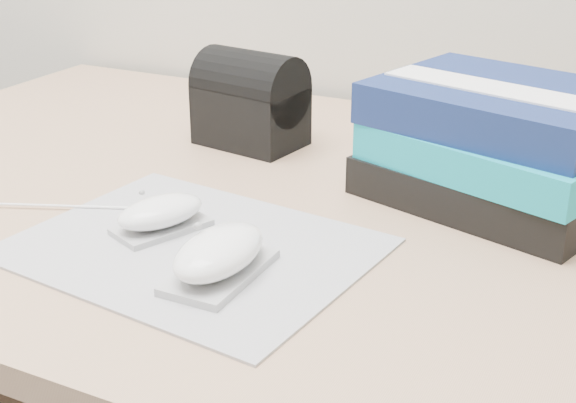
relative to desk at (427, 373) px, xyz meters
The scene contains 7 objects.
desk is the anchor object (origin of this frame).
mousepad 0.38m from the desk, 128.50° to the right, with size 0.34×0.26×0.00m, color gray.
mouse_rear 0.41m from the desk, 137.64° to the right, with size 0.09×0.11×0.04m.
mouse_front 0.40m from the desk, 115.20° to the right, with size 0.07×0.12×0.05m.
usb_cable 0.50m from the desk, 149.96° to the right, with size 0.00×0.00×0.23m, color white.
book_stack 0.31m from the desk, 34.22° to the left, with size 0.32×0.28×0.13m.
pouch 0.42m from the desk, 165.10° to the left, with size 0.15×0.11×0.13m.
Camera 1 is at (0.22, 0.82, 1.08)m, focal length 50.00 mm.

